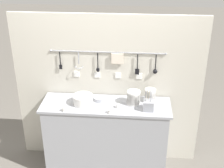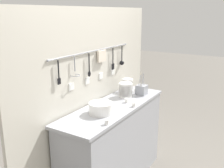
{
  "view_description": "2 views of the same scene",
  "coord_description": "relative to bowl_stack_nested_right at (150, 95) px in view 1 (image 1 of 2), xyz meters",
  "views": [
    {
      "loc": [
        0.34,
        -3.21,
        2.81
      ],
      "look_at": [
        0.08,
        -0.04,
        1.25
      ],
      "focal_mm": 50.0,
      "sensor_mm": 36.0,
      "label": 1
    },
    {
      "loc": [
        -2.27,
        -1.37,
        1.93
      ],
      "look_at": [
        -0.03,
        0.01,
        1.2
      ],
      "focal_mm": 42.0,
      "sensor_mm": 36.0,
      "label": 2
    }
  ],
  "objects": [
    {
      "name": "ground_plane",
      "position": [
        -0.52,
        -0.12,
        -1.04
      ],
      "size": [
        20.0,
        20.0,
        0.0
      ],
      "primitive_type": "plane",
      "color": "#666059"
    },
    {
      "name": "bowl_stack_nested_right",
      "position": [
        0.0,
        0.0,
        0.0
      ],
      "size": [
        0.13,
        0.13,
        0.16
      ],
      "color": "white",
      "rests_on": "counter"
    },
    {
      "name": "bowl_stack_back_corner",
      "position": [
        -0.2,
        -0.08,
        0.0
      ],
      "size": [
        0.16,
        0.16,
        0.17
      ],
      "color": "white",
      "rests_on": "counter"
    },
    {
      "name": "counter",
      "position": [
        -0.52,
        -0.12,
        -0.56
      ],
      "size": [
        1.55,
        0.48,
        0.96
      ],
      "color": "#9EA0A8",
      "rests_on": "ground"
    },
    {
      "name": "cup_back_right",
      "position": [
        -0.38,
        -0.19,
        -0.06
      ],
      "size": [
        0.04,
        0.04,
        0.05
      ],
      "color": "white",
      "rests_on": "counter"
    },
    {
      "name": "cup_beside_plates",
      "position": [
        -0.98,
        -0.32,
        -0.06
      ],
      "size": [
        0.04,
        0.04,
        0.05
      ],
      "color": "white",
      "rests_on": "counter"
    },
    {
      "name": "cutlery_caddy",
      "position": [
        -0.02,
        -0.21,
        -0.02
      ],
      "size": [
        0.12,
        0.12,
        0.28
      ],
      "color": "#93969E",
      "rests_on": "counter"
    },
    {
      "name": "back_wall",
      "position": [
        -0.52,
        0.16,
        -0.05
      ],
      "size": [
        2.35,
        0.11,
        1.98
      ],
      "color": "beige",
      "rests_on": "ground"
    },
    {
      "name": "steel_mixing_bowl",
      "position": [
        -0.62,
        -0.03,
        -0.06
      ],
      "size": [
        0.13,
        0.13,
        0.04
      ],
      "color": "#93969E",
      "rests_on": "counter"
    },
    {
      "name": "cup_back_left",
      "position": [
        -0.46,
        -0.32,
        -0.06
      ],
      "size": [
        0.04,
        0.04,
        0.05
      ],
      "color": "white",
      "rests_on": "counter"
    },
    {
      "name": "cup_edge_near",
      "position": [
        0.05,
        -0.1,
        -0.06
      ],
      "size": [
        0.04,
        0.04,
        0.05
      ],
      "color": "white",
      "rests_on": "counter"
    },
    {
      "name": "plate_stack",
      "position": [
        -0.79,
        -0.13,
        -0.03
      ],
      "size": [
        0.24,
        0.24,
        0.11
      ],
      "color": "white",
      "rests_on": "counter"
    }
  ]
}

